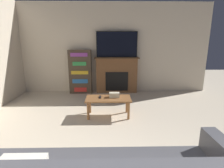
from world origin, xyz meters
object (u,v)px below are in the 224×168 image
tv (117,44)px  fireplace (117,75)px  bookshelf (80,72)px  coffee_table (108,100)px

tv → fireplace: bearing=90.0°
fireplace → bookshelf: size_ratio=1.02×
coffee_table → fireplace: bearing=81.9°
fireplace → tv: size_ratio=1.11×
fireplace → coffee_table: 1.84m
fireplace → coffee_table: bearing=-98.1°
fireplace → tv: 0.93m
fireplace → coffee_table: size_ratio=1.43×
coffee_table → bookshelf: bookshelf is taller
tv → bookshelf: (-1.11, -0.00, -0.82)m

